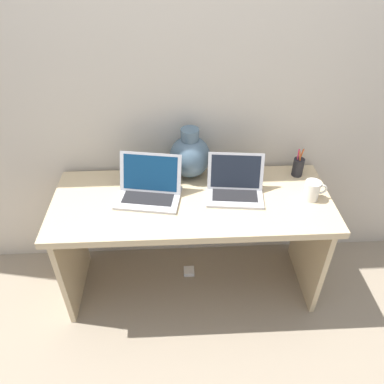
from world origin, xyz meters
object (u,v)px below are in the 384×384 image
Objects in this scene: laptop_left at (149,186)px; power_brick at (189,271)px; laptop_right at (235,184)px; green_vase at (190,156)px; pen_cup at (298,167)px; coffee_mug at (312,190)px.

power_brick is at bearing 10.07° from laptop_left.
laptop_left reaches higher than laptop_right.
green_vase reaches higher than laptop_left.
green_vase is 4.25× the size of power_brick.
green_vase is at bearing 141.48° from laptop_right.
laptop_left is 2.14× the size of pen_cup.
green_vase is 0.70m from coffee_mug.
green_vase is (0.23, 0.19, 0.07)m from laptop_left.
green_vase reaches higher than coffee_mug.
green_vase is at bearing 83.94° from power_brick.
laptop_left reaches higher than pen_cup.
laptop_right is at bearing -8.57° from power_brick.
laptop_right is at bearing -38.52° from green_vase.
green_vase is 0.64m from pen_cup.
coffee_mug is 1.78× the size of power_brick.
pen_cup is 1.00m from power_brick.
laptop_left is 2.99× the size of coffee_mug.
pen_cup reaches higher than power_brick.
pen_cup reaches higher than coffee_mug.
laptop_left is 0.88m from coffee_mug.
laptop_right is 0.42m from pen_cup.
coffee_mug is 1.01m from power_brick.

